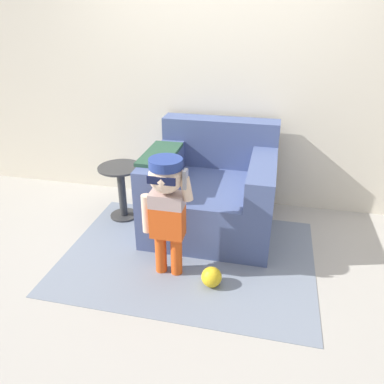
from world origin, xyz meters
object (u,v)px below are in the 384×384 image
at_px(armchair, 212,191).
at_px(person_child, 167,200).
at_px(toy_ball, 212,277).
at_px(side_table, 122,187).

bearing_deg(armchair, person_child, -104.01).
relative_size(armchair, toy_ball, 7.31).
bearing_deg(toy_ball, person_child, 166.45).
xyz_separation_m(side_table, toy_ball, (1.00, -0.80, -0.24)).
height_order(person_child, side_table, person_child).
relative_size(armchair, person_child, 1.18).
bearing_deg(side_table, toy_ball, -38.72).
height_order(armchair, side_table, armchair).
relative_size(person_child, side_table, 1.78).
relative_size(armchair, side_table, 2.10).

